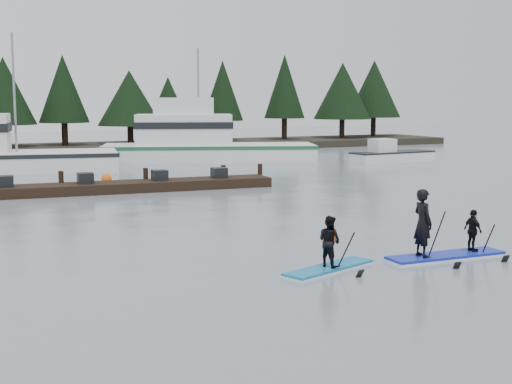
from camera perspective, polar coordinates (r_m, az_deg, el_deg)
name	(u,v)px	position (r m, az deg, el deg)	size (l,w,h in m)	color
ground	(348,257)	(20.00, 7.35, -5.17)	(160.00, 160.00, 0.00)	gray
far_shore	(67,149)	(59.51, -14.90, 3.35)	(70.00, 8.00, 0.60)	#2D281E
treeline	(67,153)	(59.53, -14.89, 3.06)	(60.00, 4.00, 8.00)	black
fishing_boat_medium	(203,152)	(50.25, -4.24, 3.22)	(15.23, 9.00, 8.71)	white
skiff	(392,157)	(50.06, 10.86, 2.79)	(6.11, 1.83, 0.71)	white
floating_dock	(129,186)	(34.13, -10.15, 0.44)	(13.87, 1.85, 0.46)	black
buoy_d	(222,177)	(39.80, -2.74, 1.21)	(0.48, 0.48, 0.48)	#FF5C0C
buoy_b	(107,181)	(38.43, -11.86, 0.83)	(0.55, 0.55, 0.55)	#FF5C0C
buoy_c	(353,163)	(48.84, 7.81, 2.32)	(0.49, 0.49, 0.49)	#FF5C0C
paddleboard_solo	(329,250)	(18.29, 5.89, -4.62)	(2.91, 1.60, 1.87)	#116FA6
paddleboard_duo	(441,235)	(20.10, 14.55, -3.33)	(3.50, 1.17, 2.45)	#1123A6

